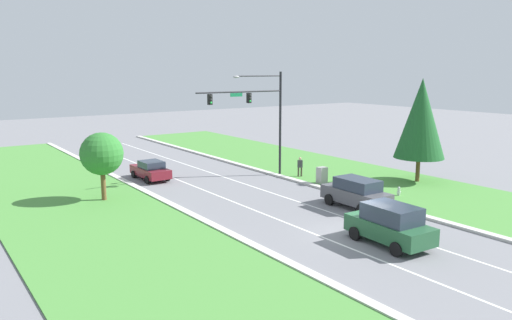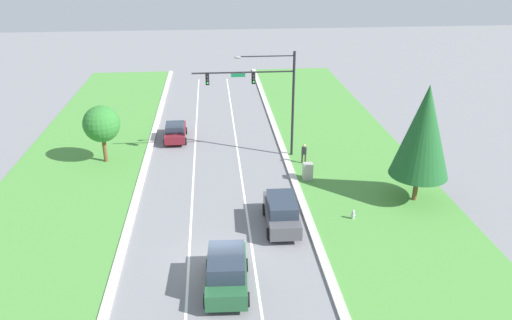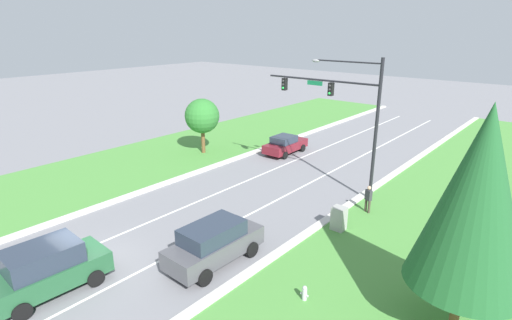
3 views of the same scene
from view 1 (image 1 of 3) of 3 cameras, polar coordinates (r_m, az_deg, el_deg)
The scene contains 16 objects.
ground_plane at distance 27.58m, azimuth 11.70°, elevation -8.44°, with size 160.00×160.00×0.00m, color slate.
curb_strip_right at distance 31.76m, azimuth 18.77°, elevation -6.15°, with size 0.50×90.00×0.15m.
curb_strip_left at distance 23.97m, azimuth 2.21°, elevation -10.95°, with size 0.50×90.00×0.15m.
grass_verge_right at distance 36.02m, azimuth 23.75°, elevation -4.62°, with size 10.00×90.00×0.08m.
grass_verge_left at distance 21.45m, azimuth -9.37°, elevation -13.81°, with size 10.00×90.00×0.08m.
lane_stripe_inner_left at distance 26.36m, azimuth 8.98°, elevation -9.23°, with size 0.14×81.00×0.01m.
lane_stripe_inner_right at distance 28.87m, azimuth 14.18°, elevation -7.69°, with size 0.14×81.00×0.01m.
traffic_signal_mast at distance 40.24m, azimuth 0.34°, elevation 5.92°, with size 7.97×0.41×8.62m.
graphite_suv at distance 32.57m, azimuth 11.38°, elevation -3.68°, with size 2.14×4.74×1.95m.
burgundy_sedan at distance 41.14m, azimuth -11.96°, elevation -1.13°, with size 2.03×4.35×1.56m.
forest_suv at distance 26.27m, azimuth 15.06°, elevation -7.11°, with size 2.38×4.61×2.08m.
utility_cabinet at distance 38.95m, azimuth 7.54°, elevation -1.79°, with size 0.70×0.60×1.35m.
pedestrian at distance 41.21m, azimuth 5.05°, elevation -0.71°, with size 0.43×0.35×1.69m.
fire_hydrant at distance 36.36m, azimuth 16.00°, elevation -3.51°, with size 0.34×0.20×0.70m.
conifer_near_right_tree at distance 40.72m, azimuth 18.32°, elevation 4.53°, with size 3.87×3.87×8.15m.
oak_near_left_tree at distance 34.78m, azimuth -17.22°, elevation 0.65°, with size 2.86×2.86×4.67m.
Camera 1 is at (-19.21, -17.77, 8.73)m, focal length 35.00 mm.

